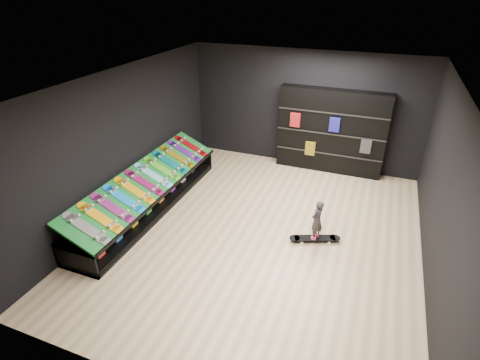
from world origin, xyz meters
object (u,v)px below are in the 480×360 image
(back_shelving, at_px, (331,132))
(child, at_px, (316,227))
(display_rack, at_px, (149,198))
(floor_skateboard, at_px, (315,240))

(back_shelving, height_order, child, back_shelving)
(display_rack, height_order, back_shelving, back_shelving)
(back_shelving, bearing_deg, child, -84.44)
(floor_skateboard, relative_size, child, 1.99)
(floor_skateboard, bearing_deg, child, 0.00)
(floor_skateboard, distance_m, child, 0.30)
(display_rack, relative_size, back_shelving, 1.68)
(floor_skateboard, xyz_separation_m, child, (0.00, 0.00, 0.30))
(display_rack, bearing_deg, child, 1.85)
(back_shelving, xyz_separation_m, child, (0.31, -3.20, -0.73))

